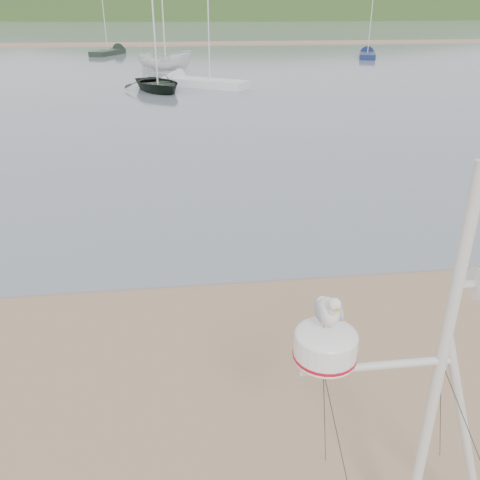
{
  "coord_description": "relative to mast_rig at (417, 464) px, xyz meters",
  "views": [
    {
      "loc": [
        2.03,
        -4.78,
        5.09
      ],
      "look_at": [
        2.75,
        1.0,
        2.37
      ],
      "focal_mm": 38.0,
      "sensor_mm": 36.0,
      "label": 1
    }
  ],
  "objects": [
    {
      "name": "ground",
      "position": [
        -4.08,
        1.61,
        -1.2
      ],
      "size": [
        560.0,
        560.0,
        0.0
      ],
      "primitive_type": "plane",
      "color": "#916E53",
      "rests_on": "ground"
    },
    {
      "name": "water",
      "position": [
        -4.08,
        133.61,
        -1.18
      ],
      "size": [
        560.0,
        256.0,
        0.04
      ],
      "primitive_type": "cube",
      "color": "slate",
      "rests_on": "ground"
    },
    {
      "name": "sandbar",
      "position": [
        -4.08,
        71.61,
        -1.13
      ],
      "size": [
        560.0,
        7.0,
        0.07
      ],
      "primitive_type": "cube",
      "color": "#916E53",
      "rests_on": "water"
    },
    {
      "name": "hill_ridge",
      "position": [
        14.43,
        236.61,
        -20.9
      ],
      "size": [
        620.0,
        180.0,
        80.0
      ],
      "color": "#233B18",
      "rests_on": "ground"
    },
    {
      "name": "far_cottages",
      "position": [
        -1.08,
        197.61,
        2.8
      ],
      "size": [
        294.4,
        6.3,
        8.0
      ],
      "color": "silver",
      "rests_on": "ground"
    },
    {
      "name": "mast_rig",
      "position": [
        0.0,
        0.0,
        0.0
      ],
      "size": [
        2.2,
        2.35,
        4.97
      ],
      "color": "silver",
      "rests_on": "ground"
    },
    {
      "name": "boat_dark",
      "position": [
        -3.08,
        30.2,
        1.18
      ],
      "size": [
        3.45,
        2.24,
        4.68
      ],
      "primitive_type": "imported",
      "rotation": [
        0.0,
        0.0,
        0.42
      ],
      "color": "black",
      "rests_on": "water"
    },
    {
      "name": "boat_white",
      "position": [
        -2.64,
        39.81,
        0.99
      ],
      "size": [
        1.67,
        1.63,
        4.3
      ],
      "primitive_type": "imported",
      "rotation": [
        0.0,
        0.0,
        1.58
      ],
      "color": "silver",
      "rests_on": "water"
    },
    {
      "name": "sailboat_blue_far",
      "position": [
        18.03,
        50.75,
        -0.9
      ],
      "size": [
        3.41,
        6.32,
        6.16
      ],
      "color": "#15204A",
      "rests_on": "ground"
    },
    {
      "name": "sailboat_dark_mid",
      "position": [
        -8.27,
        57.56,
        -0.9
      ],
      "size": [
        4.18,
        6.7,
        6.59
      ],
      "color": "black",
      "rests_on": "ground"
    },
    {
      "name": "sailboat_white_near",
      "position": [
        -1.16,
        32.56,
        -0.9
      ],
      "size": [
        6.51,
        5.24,
        6.76
      ],
      "color": "silver",
      "rests_on": "ground"
    }
  ]
}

